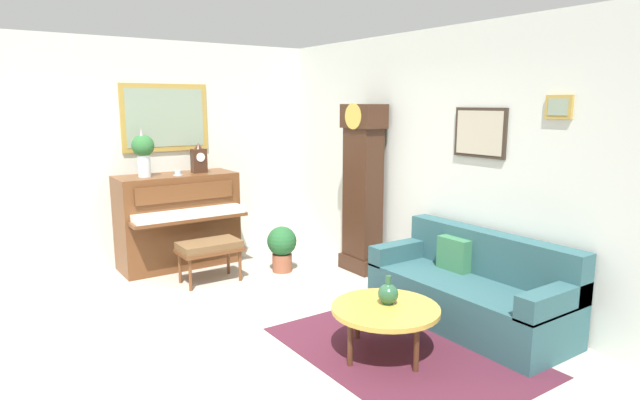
{
  "coord_description": "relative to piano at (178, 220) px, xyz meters",
  "views": [
    {
      "loc": [
        4.15,
        -1.88,
        2.03
      ],
      "look_at": [
        -0.13,
        1.06,
        1.09
      ],
      "focal_mm": 29.96,
      "sensor_mm": 36.0,
      "label": 1
    }
  ],
  "objects": [
    {
      "name": "green_jug",
      "position": [
        3.27,
        0.58,
        -0.09
      ],
      "size": [
        0.17,
        0.17,
        0.24
      ],
      "color": "#234C33",
      "rests_on": "coffee_table"
    },
    {
      "name": "potted_plant",
      "position": [
        0.94,
        0.94,
        -0.27
      ],
      "size": [
        0.36,
        0.36,
        0.56
      ],
      "color": "#935138",
      "rests_on": "ground_plane"
    },
    {
      "name": "grandfather_clock",
      "position": [
        1.45,
        1.78,
        0.37
      ],
      "size": [
        0.52,
        0.34,
        2.03
      ],
      "color": "#3D2316",
      "rests_on": "ground_plane"
    },
    {
      "name": "area_rug",
      "position": [
        3.36,
        0.68,
        -0.59
      ],
      "size": [
        2.1,
        1.5,
        0.01
      ],
      "primitive_type": "cube",
      "color": "#4C1E2D",
      "rests_on": "ground_plane"
    },
    {
      "name": "piano_bench",
      "position": [
        0.81,
        0.06,
        -0.18
      ],
      "size": [
        0.42,
        0.7,
        0.48
      ],
      "color": "brown",
      "rests_on": "ground_plane"
    },
    {
      "name": "wall_left",
      "position": [
        -0.37,
        -0.34,
        0.82
      ],
      "size": [
        0.13,
        4.9,
        2.8
      ],
      "color": "silver",
      "rests_on": "ground_plane"
    },
    {
      "name": "coffee_table",
      "position": [
        3.31,
        0.52,
        -0.21
      ],
      "size": [
        0.88,
        0.88,
        0.41
      ],
      "color": "gold",
      "rests_on": "ground_plane"
    },
    {
      "name": "couch",
      "position": [
        3.27,
        1.61,
        -0.28
      ],
      "size": [
        1.9,
        0.8,
        0.84
      ],
      "color": "#2D565B",
      "rests_on": "ground_plane"
    },
    {
      "name": "flower_vase",
      "position": [
        0.0,
        -0.39,
        0.89
      ],
      "size": [
        0.26,
        0.26,
        0.58
      ],
      "color": "silver",
      "rests_on": "piano"
    },
    {
      "name": "ground_plane",
      "position": [
        2.23,
        -0.35,
        -0.64
      ],
      "size": [
        6.4,
        6.0,
        0.1
      ],
      "primitive_type": "cube",
      "color": "#B2A899"
    },
    {
      "name": "mantel_clock",
      "position": [
        0.0,
        0.3,
        0.75
      ],
      "size": [
        0.13,
        0.18,
        0.38
      ],
      "color": "#3D2316",
      "rests_on": "piano"
    },
    {
      "name": "piano",
      "position": [
        0.0,
        0.0,
        0.0
      ],
      "size": [
        0.87,
        1.44,
        1.17
      ],
      "color": "brown",
      "rests_on": "ground_plane"
    },
    {
      "name": "teacup",
      "position": [
        0.11,
        -0.02,
        0.6
      ],
      "size": [
        0.12,
        0.12,
        0.06
      ],
      "color": "#ADC6D6",
      "rests_on": "piano"
    },
    {
      "name": "wall_back",
      "position": [
        2.24,
        2.05,
        0.81
      ],
      "size": [
        5.3,
        0.13,
        2.8
      ],
      "color": "silver",
      "rests_on": "ground_plane"
    }
  ]
}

